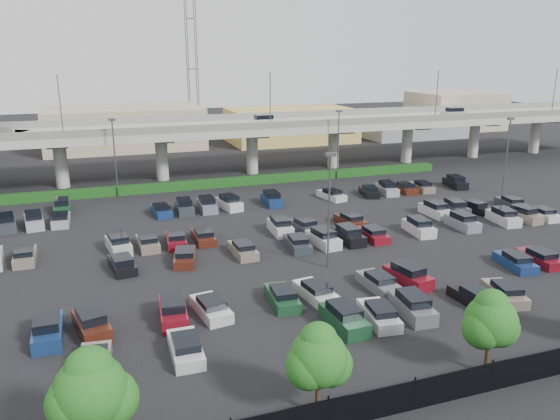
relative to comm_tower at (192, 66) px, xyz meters
name	(u,v)px	position (x,y,z in m)	size (l,w,h in m)	color
ground	(295,239)	(-4.00, -74.00, -15.61)	(280.00, 280.00, 0.00)	black
overpass	(219,131)	(-4.17, -42.04, -8.64)	(150.00, 13.00, 15.80)	#96978F
hedge	(233,182)	(-4.00, -49.00, -15.06)	(66.00, 1.60, 1.10)	#154012
fence	(476,381)	(-4.05, -102.00, -14.71)	(70.00, 0.10, 2.00)	black
tree_row	(474,324)	(-3.30, -100.53, -12.09)	(65.07, 3.66, 5.94)	#332316
parked_cars	(304,242)	(-4.15, -76.80, -14.97)	(63.09, 41.61, 1.67)	navy
light_poles	(250,179)	(-8.12, -72.00, -9.37)	(66.90, 48.38, 10.30)	#444348
distant_buildings	(245,125)	(8.38, -12.19, -11.87)	(138.00, 24.00, 9.00)	gray
comm_tower	(192,66)	(0.00, 0.00, 0.00)	(2.40, 2.40, 30.00)	#444348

